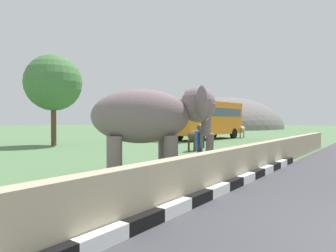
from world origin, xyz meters
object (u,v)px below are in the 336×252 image
Objects in this scene: bus_orange at (208,117)px; cow_mid at (242,129)px; cow_near at (195,136)px; elephant at (153,118)px; person_handler at (200,145)px.

bus_orange is 4.81× the size of cow_mid.
elephant is at bearing -158.76° from cow_near.
elephant is 0.43× the size of bus_orange.
elephant is 2.04× the size of cow_mid.
bus_orange is at bearing 23.08° from elephant.
person_handler is 0.87× the size of cow_mid.
elephant reaches higher than person_handler.
cow_near is at bearing -155.52° from bus_orange.
person_handler reaches higher than cow_near.
person_handler is at bearing -161.92° from cow_mid.
bus_orange is (17.51, 7.46, 0.21)m from elephant.
person_handler is at bearing -152.62° from bus_orange.
cow_mid is at bearing 18.08° from person_handler.
person_handler is 7.01m from cow_near.
cow_near is (5.95, 3.70, -0.06)m from person_handler.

